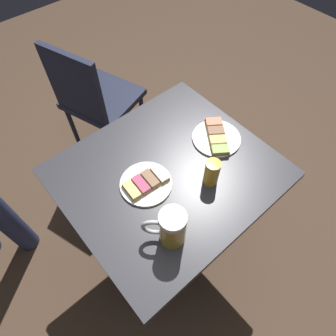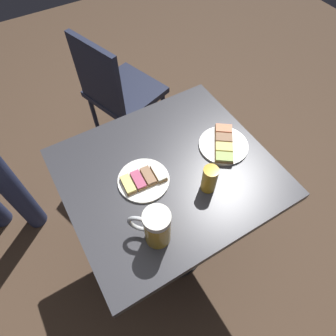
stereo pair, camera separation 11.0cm
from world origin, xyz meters
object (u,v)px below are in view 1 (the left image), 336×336
Objects in this scene: plate_near at (146,183)px; cafe_chair at (95,99)px; plate_far at (217,137)px; beer_mug at (171,228)px; beer_glass_small at (212,173)px.

cafe_chair is (-0.21, -0.76, -0.24)m from plate_near.
beer_mug is at bearing 25.03° from plate_far.
beer_glass_small is at bearing 142.67° from plate_near.
beer_mug is 1.41× the size of beer_glass_small.
beer_mug is 0.18× the size of cafe_chair.
beer_mug is (0.42, 0.20, 0.07)m from plate_far.
plate_far is 1.25× the size of beer_mug.
plate_near is at bearing -37.33° from beer_glass_small.
cafe_chair reaches higher than plate_far.
beer_mug reaches higher than plate_far.
cafe_chair is (-0.02, -0.91, -0.29)m from beer_glass_small.
plate_far is at bearing -142.56° from beer_glass_small.
plate_near is 1.71× the size of beer_glass_small.
cafe_chair reaches higher than plate_near.
cafe_chair is at bearing -105.34° from plate_near.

